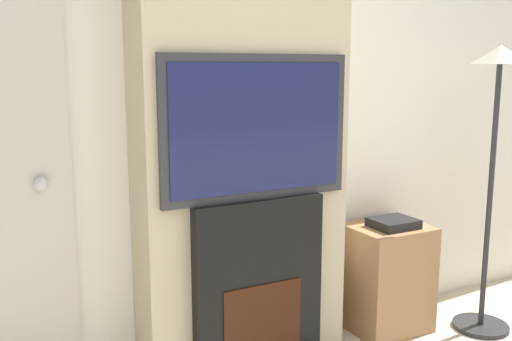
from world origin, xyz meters
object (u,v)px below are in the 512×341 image
at_px(television, 256,128).
at_px(floor_lamp, 495,125).
at_px(media_stand, 387,276).
at_px(fireplace, 256,287).

xyz_separation_m(television, floor_lamp, (1.37, -0.19, -0.03)).
bearing_deg(floor_lamp, media_stand, 151.70).
relative_size(fireplace, floor_lamp, 0.55).
bearing_deg(floor_lamp, fireplace, 172.21).
height_order(fireplace, television, television).
height_order(floor_lamp, media_stand, floor_lamp).
distance_m(television, floor_lamp, 1.38).
xyz_separation_m(fireplace, media_stand, (0.88, 0.08, -0.12)).
xyz_separation_m(television, media_stand, (0.88, 0.08, -0.90)).
bearing_deg(fireplace, television, -90.00).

